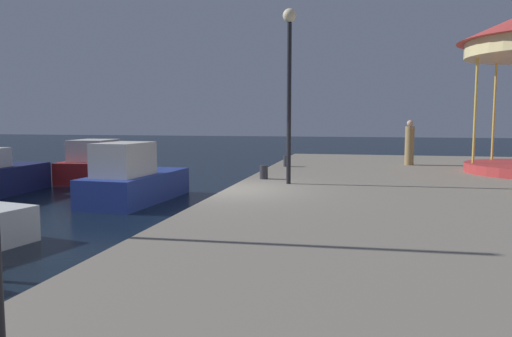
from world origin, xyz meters
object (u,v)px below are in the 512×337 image
at_px(motorboat_red, 101,165).
at_px(bollard_south, 264,172).
at_px(motorboat_blue, 134,180).
at_px(lamp_post_mid_promenade, 289,66).
at_px(bollard_north, 287,161).
at_px(person_near_carousel, 410,144).

relative_size(motorboat_red, bollard_south, 10.72).
xyz_separation_m(motorboat_blue, lamp_post_mid_promenade, (4.91, -0.73, 3.25)).
bearing_deg(motorboat_blue, motorboat_red, 129.39).
height_order(motorboat_red, bollard_south, motorboat_red).
distance_m(bollard_north, person_near_carousel, 4.79).
bearing_deg(motorboat_red, motorboat_blue, -50.61).
distance_m(motorboat_red, bollard_south, 8.91).
height_order(motorboat_blue, lamp_post_mid_promenade, lamp_post_mid_promenade).
height_order(lamp_post_mid_promenade, bollard_south, lamp_post_mid_promenade).
distance_m(motorboat_blue, lamp_post_mid_promenade, 5.93).
distance_m(bollard_south, person_near_carousel, 7.13).
bearing_deg(bollard_north, motorboat_blue, -135.89).
distance_m(motorboat_red, lamp_post_mid_promenade, 10.62).
xyz_separation_m(lamp_post_mid_promenade, bollard_south, (-0.86, 0.91, -2.93)).
relative_size(motorboat_red, person_near_carousel, 2.51).
bearing_deg(lamp_post_mid_promenade, bollard_north, 99.30).
height_order(bollard_south, person_near_carousel, person_near_carousel).
relative_size(lamp_post_mid_promenade, bollard_south, 11.55).
xyz_separation_m(lamp_post_mid_promenade, person_near_carousel, (3.69, 6.36, -2.33)).
bearing_deg(bollard_north, bollard_south, -91.32).
bearing_deg(motorboat_red, bollard_south, -29.26).
xyz_separation_m(motorboat_blue, bollard_north, (4.13, 4.01, 0.32)).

